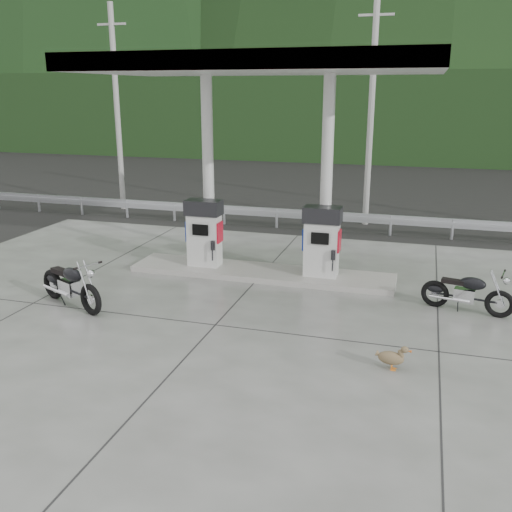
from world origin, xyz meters
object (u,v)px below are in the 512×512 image
(motorcycle_left, at_px, (71,285))
(motorcycle_right, at_px, (467,293))
(gas_pump_left, at_px, (204,233))
(gas_pump_right, at_px, (322,242))
(duck, at_px, (391,358))

(motorcycle_left, xyz_separation_m, motorcycle_right, (8.61, 2.19, -0.06))
(gas_pump_left, relative_size, motorcycle_right, 0.97)
(gas_pump_right, relative_size, motorcycle_right, 0.97)
(duck, bearing_deg, motorcycle_right, 72.46)
(gas_pump_right, height_order, duck, gas_pump_right)
(motorcycle_left, height_order, motorcycle_right, motorcycle_left)
(gas_pump_right, bearing_deg, duck, -65.18)
(gas_pump_right, relative_size, motorcycle_left, 0.84)
(gas_pump_left, xyz_separation_m, motorcycle_right, (6.68, -1.20, -0.61))
(motorcycle_right, bearing_deg, duck, -101.22)
(gas_pump_right, height_order, motorcycle_right, gas_pump_right)
(motorcycle_right, relative_size, duck, 3.31)
(motorcycle_left, distance_m, duck, 7.27)
(gas_pump_left, height_order, motorcycle_left, gas_pump_left)
(gas_pump_left, xyz_separation_m, duck, (5.26, -4.46, -0.85))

